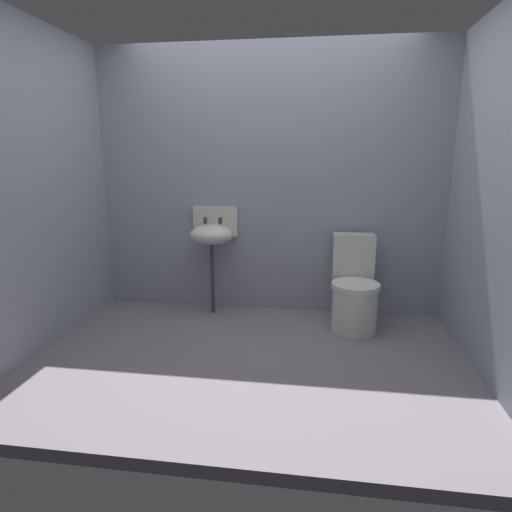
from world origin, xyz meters
The scene contains 6 objects.
ground_plane centered at (0.00, 0.00, -0.04)m, with size 3.57×2.41×0.08m, color gray.
wall_back centered at (0.00, 1.06, 1.21)m, with size 3.57×0.10×2.42m, color #9096AA.
wall_left centered at (-1.64, 0.10, 1.21)m, with size 0.10×2.21×2.42m, color #8F96A4.
wall_right centered at (1.64, 0.10, 1.21)m, with size 0.10×2.21×2.42m, color #8C96A9.
toilet_near_wall centered at (0.79, 0.66, 0.32)m, with size 0.41×0.60×0.78m.
sink centered at (-0.49, 0.84, 0.75)m, with size 0.42×0.34×0.99m.
Camera 1 is at (0.46, -2.94, 1.47)m, focal length 30.19 mm.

